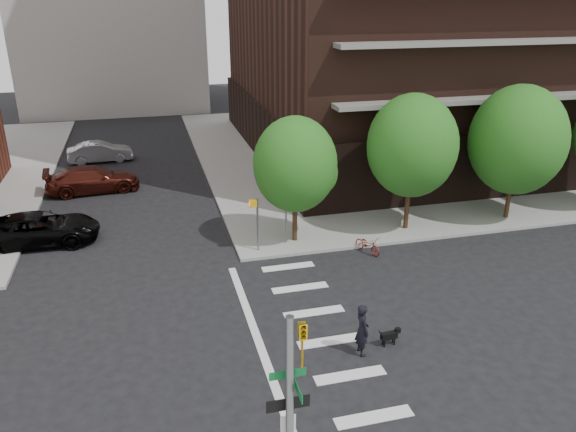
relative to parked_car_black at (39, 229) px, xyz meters
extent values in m
plane|color=black|center=(8.20, -11.56, -0.79)|extent=(120.00, 120.00, 0.00)
cube|color=gray|center=(28.70, 11.94, -0.71)|extent=(39.00, 33.00, 0.15)
cube|color=silver|center=(11.20, -15.56, -0.78)|extent=(2.40, 0.50, 0.01)
cube|color=silver|center=(11.20, -13.56, -0.78)|extent=(2.40, 0.50, 0.01)
cube|color=silver|center=(11.20, -11.56, -0.78)|extent=(2.40, 0.50, 0.01)
cube|color=silver|center=(11.20, -9.56, -0.78)|extent=(2.40, 0.50, 0.01)
cube|color=silver|center=(11.20, -7.56, -0.78)|extent=(2.40, 0.50, 0.01)
cube|color=silver|center=(11.20, -5.56, -0.78)|extent=(2.40, 0.50, 0.01)
cube|color=silver|center=(8.70, -11.56, -0.78)|extent=(0.30, 13.00, 0.01)
cube|color=black|center=(26.20, 12.44, 1.36)|extent=(25.50, 25.50, 4.00)
cylinder|color=#301E11|center=(12.20, -3.06, 0.51)|extent=(0.24, 0.24, 2.30)
sphere|color=#235B19|center=(12.20, -3.06, 3.26)|extent=(4.00, 4.00, 4.00)
cylinder|color=#301E11|center=(18.20, -3.06, 0.66)|extent=(0.24, 0.24, 2.60)
sphere|color=#235B19|center=(18.20, -3.06, 3.76)|extent=(4.50, 4.50, 4.50)
cylinder|color=#301E11|center=(24.20, -3.06, 0.51)|extent=(0.24, 0.24, 2.30)
sphere|color=#235B19|center=(24.20, -3.06, 3.66)|extent=(5.00, 5.00, 5.00)
imported|color=gold|center=(7.95, -19.06, 4.66)|extent=(0.16, 0.20, 1.00)
cube|color=#0A5926|center=(7.70, -18.91, 3.96)|extent=(0.75, 0.02, 0.18)
cube|color=#0A5926|center=(7.85, -19.06, 3.71)|extent=(0.02, 0.75, 0.18)
cube|color=black|center=(7.70, -18.94, 3.26)|extent=(0.90, 0.02, 0.28)
cube|color=silver|center=(7.70, -18.94, 2.76)|extent=(0.32, 0.02, 0.42)
cylinder|color=slate|center=(10.20, -3.76, 0.66)|extent=(0.10, 0.10, 2.60)
cube|color=gold|center=(10.00, -3.76, 1.76)|extent=(0.32, 0.25, 0.32)
cylinder|color=slate|center=(11.70, -3.26, 0.46)|extent=(0.08, 0.08, 2.20)
cube|color=gold|center=(11.70, -3.41, 1.36)|extent=(0.64, 0.02, 0.64)
imported|color=black|center=(0.00, 0.00, 0.00)|extent=(2.78, 5.74, 1.58)
imported|color=#471710|center=(2.09, 7.42, 0.02)|extent=(2.79, 5.76, 1.62)
imported|color=#AAACB2|center=(2.21, 14.16, -0.04)|extent=(1.95, 4.64, 1.49)
imported|color=maroon|center=(15.26, -5.06, -0.37)|extent=(1.13, 1.67, 0.83)
imported|color=black|center=(11.99, -12.50, 0.17)|extent=(0.71, 0.48, 1.91)
cube|color=black|center=(13.13, -12.29, -0.40)|extent=(0.62, 0.24, 0.24)
cube|color=black|center=(13.46, -12.26, -0.26)|extent=(0.19, 0.16, 0.18)
cylinder|color=black|center=(13.31, -12.23, -0.66)|extent=(0.06, 0.06, 0.26)
cylinder|color=black|center=(12.94, -12.35, -0.66)|extent=(0.06, 0.06, 0.26)
camera|label=1|loc=(5.43, -27.58, 10.91)|focal=35.00mm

